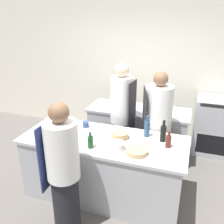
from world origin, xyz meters
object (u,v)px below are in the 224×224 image
at_px(chef_at_prep_near, 63,172).
at_px(bowl_ceramic_blue, 137,151).
at_px(bowl_mixing_large, 117,146).
at_px(cup, 86,124).
at_px(oven_range, 215,126).
at_px(bottle_olive_oil, 168,141).
at_px(bottle_cooking_oil, 163,133).
at_px(bowl_prep_small, 67,137).
at_px(chef_at_pass_far, 157,128).
at_px(bowl_wooden_salad, 120,135).
at_px(bottle_wine, 90,142).
at_px(chef_at_stove, 121,117).
at_px(bottle_vinegar, 147,128).

relative_size(chef_at_prep_near, bowl_ceramic_blue, 6.26).
relative_size(bowl_mixing_large, cup, 2.15).
xyz_separation_m(oven_range, cup, (-1.89, -1.51, 0.41)).
bearing_deg(bottle_olive_oil, bottle_cooking_oil, 122.22).
bearing_deg(bottle_cooking_oil, chef_at_prep_near, -135.97).
bearing_deg(oven_range, bottle_olive_oil, -111.35).
xyz_separation_m(bowl_prep_small, bowl_ceramic_blue, (0.96, -0.05, -0.01)).
bearing_deg(chef_at_prep_near, chef_at_pass_far, -31.21).
relative_size(bowl_ceramic_blue, bowl_wooden_salad, 1.11).
height_order(chef_at_prep_near, chef_at_pass_far, chef_at_pass_far).
bearing_deg(bowl_prep_small, bottle_olive_oil, 9.86).
bearing_deg(bottle_wine, bowl_mixing_large, 13.40).
distance_m(bottle_wine, bottle_cooking_oil, 0.94).
bearing_deg(bottle_olive_oil, bowl_mixing_large, -157.18).
bearing_deg(bowl_ceramic_blue, chef_at_prep_near, -144.32).
bearing_deg(bottle_cooking_oil, bowl_mixing_large, -142.65).
distance_m(bowl_mixing_large, bowl_prep_small, 0.70).
bearing_deg(bottle_olive_oil, chef_at_prep_near, -142.93).
distance_m(oven_range, bowl_prep_small, 2.79).
bearing_deg(bowl_mixing_large, chef_at_prep_near, -129.91).
relative_size(chef_at_stove, bowl_prep_small, 6.93).
height_order(chef_at_pass_far, bottle_cooking_oil, chef_at_pass_far).
height_order(bottle_olive_oil, bottle_vinegar, bottle_vinegar).
bearing_deg(bowl_ceramic_blue, bowl_mixing_large, 173.82).
bearing_deg(chef_at_pass_far, cup, 94.79).
relative_size(bottle_olive_oil, bowl_prep_small, 0.86).
xyz_separation_m(bottle_olive_oil, bowl_mixing_large, (-0.59, -0.25, -0.04)).
bearing_deg(chef_at_prep_near, bowl_prep_small, 22.81).
height_order(bottle_vinegar, bowl_mixing_large, bottle_vinegar).
height_order(chef_at_pass_far, cup, chef_at_pass_far).
distance_m(bottle_wine, bowl_wooden_salad, 0.45).
relative_size(chef_at_stove, bottle_cooking_oil, 5.99).
bearing_deg(bottle_vinegar, oven_range, 56.91).
height_order(bowl_mixing_large, bowl_prep_small, bowl_mixing_large).
xyz_separation_m(bottle_cooking_oil, bowl_mixing_large, (-0.50, -0.38, -0.07)).
bearing_deg(bottle_wine, bottle_vinegar, 41.64).
xyz_separation_m(chef_at_prep_near, bowl_prep_small, (-0.25, 0.56, 0.12)).
distance_m(bottle_cooking_oil, bowl_ceramic_blue, 0.49).
xyz_separation_m(bottle_olive_oil, bowl_wooden_salad, (-0.65, 0.04, -0.04)).
height_order(chef_at_pass_far, bottle_vinegar, chef_at_pass_far).
bearing_deg(bottle_wine, cup, 119.99).
bearing_deg(chef_at_stove, bottle_cooking_oil, 56.78).
distance_m(chef_at_stove, cup, 0.66).
height_order(chef_at_pass_far, bowl_mixing_large, chef_at_pass_far).
bearing_deg(bowl_prep_small, bowl_mixing_large, -1.97).
bearing_deg(chef_at_pass_far, bowl_prep_small, 110.63).
xyz_separation_m(chef_at_prep_near, chef_at_stove, (0.21, 1.52, 0.08)).
distance_m(bottle_olive_oil, bottle_vinegar, 0.38).
bearing_deg(bottle_olive_oil, bottle_vinegar, 146.55).
bearing_deg(cup, bottle_vinegar, -0.03).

